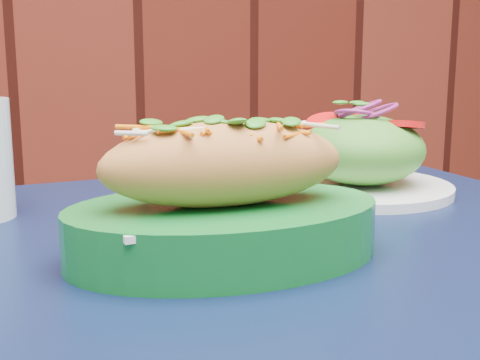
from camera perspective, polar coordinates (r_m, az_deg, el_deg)
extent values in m
cube|color=black|center=(0.64, 3.81, -7.10)|extent=(0.88, 0.88, 0.03)
cube|color=white|center=(0.59, -1.35, -2.45)|extent=(0.23, 0.15, 0.01)
ellipsoid|color=#DF8846|center=(0.59, -1.37, 1.40)|extent=(0.23, 0.10, 0.07)
cylinder|color=white|center=(0.88, 10.22, -0.68)|extent=(0.24, 0.24, 0.01)
ellipsoid|color=#4C992D|center=(0.87, 10.33, 2.56)|extent=(0.16, 0.16, 0.09)
cylinder|color=red|center=(0.86, 13.97, 4.94)|extent=(0.05, 0.05, 0.01)
cylinder|color=red|center=(0.88, 7.27, 5.32)|extent=(0.05, 0.05, 0.01)
cylinder|color=red|center=(0.91, 9.02, 5.47)|extent=(0.05, 0.05, 0.01)
torus|color=#911F70|center=(0.87, 10.45, 5.79)|extent=(0.06, 0.06, 0.01)
torus|color=#911F70|center=(0.87, 10.46, 6.06)|extent=(0.06, 0.06, 0.01)
torus|color=#911F70|center=(0.86, 10.47, 6.32)|extent=(0.06, 0.06, 0.01)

